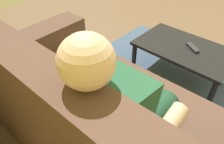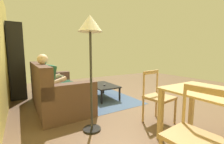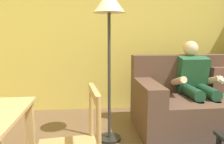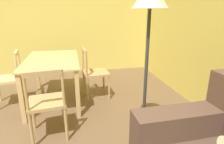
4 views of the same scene
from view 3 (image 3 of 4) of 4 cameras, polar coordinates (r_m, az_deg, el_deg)
name	(u,v)px [view 3 (image 3 of 4)]	position (r m, az deg, el deg)	size (l,w,h in m)	color
wall_back	(121,34)	(3.80, 2.35, 9.73)	(6.71, 0.12, 2.57)	#DBC660
couch	(207,102)	(3.34, 23.42, -7.20)	(2.00, 0.99, 0.98)	brown
person_lounging	(196,83)	(3.24, 20.84, -2.63)	(0.60, 0.86, 1.19)	#23563D
floor_lamp	(109,16)	(2.55, -0.77, 14.33)	(0.36, 0.36, 1.75)	black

